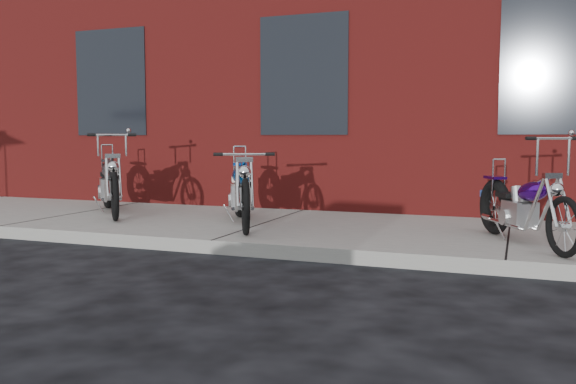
% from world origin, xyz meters
% --- Properties ---
extents(ground, '(120.00, 120.00, 0.00)m').
position_xyz_m(ground, '(0.00, 0.00, 0.00)').
color(ground, black).
rests_on(ground, ground).
extents(sidewalk, '(22.00, 3.00, 0.15)m').
position_xyz_m(sidewalk, '(0.00, 1.50, 0.07)').
color(sidewalk, gray).
rests_on(sidewalk, ground).
extents(building_brick, '(22.00, 10.00, 8.00)m').
position_xyz_m(building_brick, '(0.00, 8.00, 4.00)').
color(building_brick, maroon).
rests_on(building_brick, ground).
extents(chopper_purple, '(1.01, 1.80, 1.12)m').
position_xyz_m(chopper_purple, '(3.14, 0.98, 0.51)').
color(chopper_purple, black).
rests_on(chopper_purple, sidewalk).
extents(chopper_blue, '(1.15, 2.06, 0.99)m').
position_xyz_m(chopper_blue, '(-0.20, 1.22, 0.56)').
color(chopper_blue, black).
rests_on(chopper_blue, sidewalk).
extents(chopper_third, '(1.57, 1.82, 1.16)m').
position_xyz_m(chopper_third, '(-2.48, 1.58, 0.56)').
color(chopper_third, black).
rests_on(chopper_third, sidewalk).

